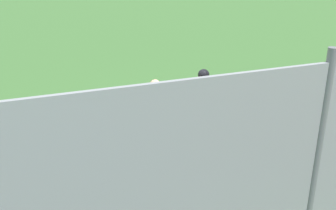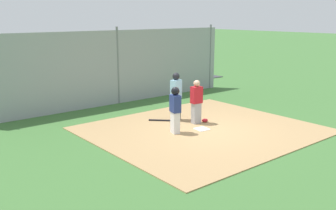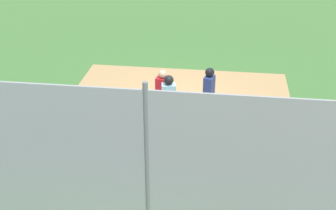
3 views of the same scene
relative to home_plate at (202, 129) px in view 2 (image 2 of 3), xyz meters
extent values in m
plane|color=#3D6B33|center=(0.00, 0.00, -0.04)|extent=(140.00, 140.00, 0.00)
cube|color=#A88456|center=(0.00, 0.00, -0.03)|extent=(7.20, 6.40, 0.03)
cube|color=white|center=(0.00, 0.00, 0.00)|extent=(0.48, 0.48, 0.02)
cube|color=#9E9EA3|center=(-0.35, -0.67, 0.36)|extent=(0.32, 0.25, 0.75)
cube|color=#B21923|center=(-0.35, -0.67, 1.03)|extent=(0.41, 0.30, 0.59)
sphere|color=tan|center=(-0.35, -0.67, 1.45)|extent=(0.23, 0.23, 0.23)
cube|color=black|center=(-0.07, -1.46, 0.41)|extent=(0.34, 0.27, 0.84)
cube|color=#8CC1E0|center=(-0.07, -1.46, 1.17)|extent=(0.42, 0.33, 0.67)
sphere|color=black|center=(-0.07, -1.46, 1.63)|extent=(0.26, 0.26, 0.26)
cube|color=silver|center=(0.98, -0.27, 0.35)|extent=(0.29, 0.35, 0.71)
cube|color=navy|center=(0.98, -0.27, 0.99)|extent=(0.35, 0.44, 0.57)
sphere|color=tan|center=(0.98, -0.27, 1.38)|extent=(0.22, 0.22, 0.22)
sphere|color=black|center=(0.98, -0.27, 1.40)|extent=(0.27, 0.27, 0.27)
cylinder|color=black|center=(0.48, -1.73, 0.02)|extent=(0.61, 0.61, 0.06)
ellipsoid|color=#B21923|center=(-0.72, -0.59, 0.05)|extent=(0.24, 0.20, 0.12)
cube|color=#93999E|center=(0.00, -5.29, 1.56)|extent=(12.00, 0.05, 3.20)
cylinder|color=slate|center=(-5.70, -5.29, 1.64)|extent=(0.10, 0.10, 3.35)
cylinder|color=slate|center=(0.00, -5.29, 1.64)|extent=(0.10, 0.10, 3.35)
cube|color=#38383D|center=(0.00, -9.94, -0.02)|extent=(18.00, 5.20, 0.04)
cube|color=#28428C|center=(-3.31, -9.57, 0.40)|extent=(4.37, 2.18, 0.64)
cube|color=navy|center=(-3.45, -9.59, 1.00)|extent=(2.48, 1.82, 0.56)
cylinder|color=black|center=(-2.05, -8.57, 0.30)|extent=(0.62, 0.25, 0.60)
cylinder|color=black|center=(-1.85, -10.26, 0.30)|extent=(0.62, 0.25, 0.60)
cylinder|color=black|center=(-4.76, -8.89, 0.30)|extent=(0.62, 0.25, 0.60)
cylinder|color=black|center=(-4.56, -10.58, 0.30)|extent=(0.62, 0.25, 0.60)
cube|color=maroon|center=(2.48, -9.81, 0.40)|extent=(4.35, 2.10, 0.64)
cube|color=maroon|center=(2.33, -9.82, 1.00)|extent=(2.45, 1.78, 0.56)
cylinder|color=black|center=(3.75, -8.83, 0.30)|extent=(0.61, 0.24, 0.60)
cylinder|color=black|center=(1.04, -9.09, 0.30)|extent=(0.61, 0.24, 0.60)
cylinder|color=black|center=(1.20, -10.79, 0.30)|extent=(0.61, 0.24, 0.60)
camera|label=1|loc=(-2.94, -8.45, 4.30)|focal=43.39mm
camera|label=2|loc=(8.77, 8.88, 3.79)|focal=40.67mm
camera|label=3|loc=(1.38, -12.62, 6.72)|focal=49.21mm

